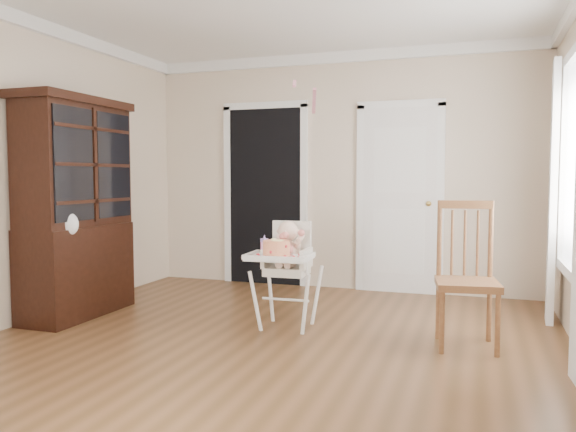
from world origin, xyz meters
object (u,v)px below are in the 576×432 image
(china_cabinet, at_px, (76,208))
(sippy_cup, at_px, (264,246))
(cake, at_px, (276,248))
(high_chair, at_px, (287,261))
(dining_chair, at_px, (467,279))

(china_cabinet, bearing_deg, sippy_cup, 3.70)
(cake, relative_size, china_cabinet, 0.14)
(high_chair, bearing_deg, sippy_cup, -149.57)
(sippy_cup, xyz_separation_m, dining_chair, (1.63, 0.05, -0.20))
(cake, bearing_deg, high_chair, 85.18)
(dining_chair, bearing_deg, high_chair, 170.04)
(high_chair, height_order, china_cabinet, china_cabinet)
(sippy_cup, relative_size, china_cabinet, 0.08)
(china_cabinet, distance_m, dining_chair, 3.48)
(high_chair, bearing_deg, china_cabinet, -175.74)
(sippy_cup, distance_m, china_cabinet, 1.85)
(cake, xyz_separation_m, sippy_cup, (-0.15, 0.11, 0.00))
(cake, height_order, china_cabinet, china_cabinet)
(high_chair, xyz_separation_m, cake, (-0.02, -0.21, 0.14))
(sippy_cup, relative_size, dining_chair, 0.15)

